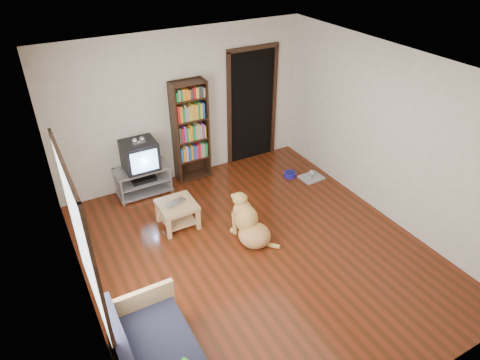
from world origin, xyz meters
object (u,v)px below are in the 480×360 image
laptop (177,204)px  dog (249,224)px  grey_rag (311,178)px  dog_bowl (290,174)px  crt_tv (139,154)px  tv_stand (143,180)px  bookshelf (190,126)px  coffee_table (177,210)px

laptop → dog: 1.12m
laptop → grey_rag: size_ratio=0.78×
dog_bowl → crt_tv: (-2.50, 0.78, 0.70)m
tv_stand → bookshelf: (0.95, 0.09, 0.73)m
dog → crt_tv: bearing=116.2°
crt_tv → tv_stand: bearing=-90.0°
tv_stand → coffee_table: tv_stand is taller
laptop → dog_bowl: size_ratio=1.43×
bookshelf → dog: size_ratio=2.15×
dog_bowl → grey_rag: size_ratio=0.55×
crt_tv → bookshelf: bearing=4.3°
dog_bowl → coffee_table: (-2.33, -0.35, 0.24)m
dog_bowl → tv_stand: 2.62m
crt_tv → grey_rag: bearing=-20.2°
grey_rag → dog: size_ratio=0.48×
dog_bowl → coffee_table: 2.37m
grey_rag → bookshelf: bearing=149.3°
dog_bowl → tv_stand: (-2.50, 0.76, 0.23)m
bookshelf → grey_rag: bearing=-30.7°
laptop → coffee_table: bearing=73.8°
tv_stand → dog: 2.14m
grey_rag → bookshelf: 2.37m
dog_bowl → crt_tv: size_ratio=0.38×
tv_stand → grey_rag: bearing=-19.8°
laptop → coffee_table: (-0.00, 0.03, -0.13)m
laptop → tv_stand: bearing=82.4°
grey_rag → bookshelf: bookshelf is taller
coffee_table → dog: (0.78, -0.81, -0.01)m
dog_bowl → grey_rag: 0.39m
laptop → bookshelf: size_ratio=0.17×
laptop → dog: size_ratio=0.37×
laptop → bookshelf: (0.78, 1.23, 0.59)m
coffee_table → dog: size_ratio=0.66×
tv_stand → bookshelf: bearing=5.6°
bookshelf → coffee_table: bookshelf is taller
dog → bookshelf: bearing=90.2°
coffee_table → dog: bearing=-45.9°
bookshelf → coffee_table: (-0.78, -1.20, -0.72)m
tv_stand → crt_tv: 0.47m
dog_bowl → grey_rag: dog_bowl is taller
coffee_table → bookshelf: bearing=57.1°
bookshelf → laptop: bearing=-122.2°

